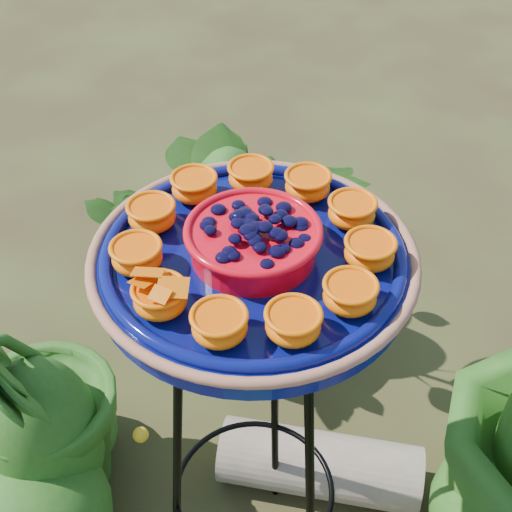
% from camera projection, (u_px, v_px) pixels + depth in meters
% --- Properties ---
extents(tripod_stand, '(0.46, 0.46, 0.98)m').
position_uv_depth(tripod_stand, '(254.00, 420.00, 1.39)').
color(tripod_stand, black).
rests_on(tripod_stand, ground).
extents(feeder_dish, '(0.64, 0.64, 0.12)m').
position_uv_depth(feeder_dish, '(253.00, 255.00, 1.11)').
color(feeder_dish, '#070D57').
rests_on(feeder_dish, tripod_stand).
extents(driftwood_log, '(0.55, 0.40, 0.18)m').
position_uv_depth(driftwood_log, '(320.00, 464.00, 1.89)').
color(driftwood_log, gray).
rests_on(driftwood_log, ground).
extents(shrub_back_left, '(0.99, 0.98, 0.83)m').
position_uv_depth(shrub_back_left, '(231.00, 233.00, 2.09)').
color(shrub_back_left, '#245115').
rests_on(shrub_back_left, ground).
extents(shrub_front_left, '(0.57, 0.58, 0.83)m').
position_uv_depth(shrub_front_left, '(32.00, 398.00, 1.65)').
color(shrub_front_left, '#245115').
rests_on(shrub_front_left, ground).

